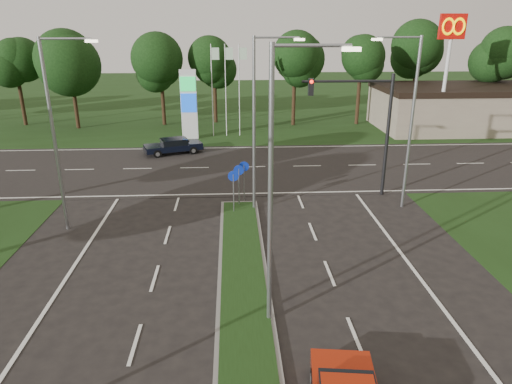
{
  "coord_description": "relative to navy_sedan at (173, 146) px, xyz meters",
  "views": [
    {
      "loc": [
        -0.34,
        -6.99,
        9.38
      ],
      "look_at": [
        0.73,
        12.75,
        2.2
      ],
      "focal_mm": 32.0,
      "sensor_mm": 36.0,
      "label": 1
    }
  ],
  "objects": [
    {
      "name": "verge_far",
      "position": [
        4.92,
        26.99,
        -0.64
      ],
      "size": [
        160.0,
        50.0,
        0.02
      ],
      "primitive_type": "cube",
      "color": "black",
      "rests_on": "ground"
    },
    {
      "name": "cross_road",
      "position": [
        4.92,
        -4.01,
        -0.64
      ],
      "size": [
        160.0,
        12.0,
        0.02
      ],
      "primitive_type": "cube",
      "color": "black",
      "rests_on": "ground"
    },
    {
      "name": "median_kerb",
      "position": [
        4.92,
        -24.01,
        -0.58
      ],
      "size": [
        2.0,
        26.0,
        0.12
      ],
      "primitive_type": "cube",
      "color": "slate",
      "rests_on": "ground"
    },
    {
      "name": "commercial_building",
      "position": [
        26.92,
        7.99,
        1.36
      ],
      "size": [
        16.0,
        9.0,
        4.0
      ],
      "primitive_type": "cube",
      "color": "gray",
      "rests_on": "ground"
    },
    {
      "name": "streetlight_median_near",
      "position": [
        5.92,
        -22.01,
        4.44
      ],
      "size": [
        2.53,
        0.22,
        9.0
      ],
      "color": "gray",
      "rests_on": "ground"
    },
    {
      "name": "streetlight_median_far",
      "position": [
        5.92,
        -12.01,
        4.44
      ],
      "size": [
        2.53,
        0.22,
        9.0
      ],
      "color": "gray",
      "rests_on": "ground"
    },
    {
      "name": "streetlight_left_far",
      "position": [
        -3.38,
        -14.01,
        4.44
      ],
      "size": [
        2.53,
        0.22,
        9.0
      ],
      "color": "gray",
      "rests_on": "ground"
    },
    {
      "name": "streetlight_right_far",
      "position": [
        13.72,
        -12.01,
        4.44
      ],
      "size": [
        2.53,
        0.22,
        9.0
      ],
      "rotation": [
        0.0,
        0.0,
        3.14
      ],
      "color": "gray",
      "rests_on": "ground"
    },
    {
      "name": "traffic_signal",
      "position": [
        12.11,
        -10.01,
        4.01
      ],
      "size": [
        5.1,
        0.42,
        7.0
      ],
      "color": "black",
      "rests_on": "ground"
    },
    {
      "name": "median_signs",
      "position": [
        4.92,
        -11.61,
        1.07
      ],
      "size": [
        1.16,
        1.76,
        2.38
      ],
      "color": "gray",
      "rests_on": "ground"
    },
    {
      "name": "gas_pylon",
      "position": [
        1.13,
        5.04,
        2.55
      ],
      "size": [
        5.8,
        1.26,
        8.0
      ],
      "color": "silver",
      "rests_on": "ground"
    },
    {
      "name": "mcdonalds_sign",
      "position": [
        22.92,
        3.96,
        7.34
      ],
      "size": [
        2.2,
        0.47,
        10.4
      ],
      "color": "silver",
      "rests_on": "ground"
    },
    {
      "name": "treeline_far",
      "position": [
        5.02,
        11.93,
        6.19
      ],
      "size": [
        6.0,
        6.0,
        9.9
      ],
      "color": "black",
      "rests_on": "ground"
    },
    {
      "name": "navy_sedan",
      "position": [
        0.0,
        0.0,
        0.0
      ],
      "size": [
        4.68,
        3.09,
        1.19
      ],
      "rotation": [
        0.0,
        0.0,
        1.9
      ],
      "color": "black",
      "rests_on": "ground"
    }
  ]
}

